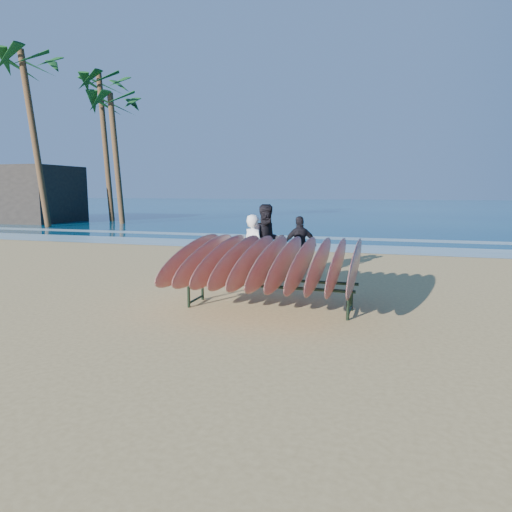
# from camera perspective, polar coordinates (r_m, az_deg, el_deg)

# --- Properties ---
(ground) EXTENTS (120.00, 120.00, 0.00)m
(ground) POSITION_cam_1_polar(r_m,az_deg,el_deg) (8.15, -1.61, -7.40)
(ground) COLOR tan
(ground) RESTS_ON ground
(ocean) EXTENTS (160.00, 160.00, 0.00)m
(ocean) POSITION_cam_1_polar(r_m,az_deg,el_deg) (62.55, 14.29, 6.00)
(ocean) COLOR navy
(ocean) RESTS_ON ground
(foam_near) EXTENTS (160.00, 160.00, 0.00)m
(foam_near) POSITION_cam_1_polar(r_m,az_deg,el_deg) (17.77, 8.43, 1.08)
(foam_near) COLOR white
(foam_near) RESTS_ON ground
(foam_far) EXTENTS (160.00, 160.00, 0.00)m
(foam_far) POSITION_cam_1_polar(r_m,az_deg,el_deg) (21.22, 9.77, 2.21)
(foam_far) COLOR white
(foam_far) RESTS_ON ground
(surfboard_rack) EXTENTS (3.20, 3.03, 1.42)m
(surfboard_rack) POSITION_cam_1_polar(r_m,az_deg,el_deg) (8.38, 1.64, -0.72)
(surfboard_rack) COLOR black
(surfboard_rack) RESTS_ON ground
(person_white) EXTENTS (0.72, 0.67, 1.64)m
(person_white) POSITION_cam_1_polar(r_m,az_deg,el_deg) (10.53, -0.28, 0.74)
(person_white) COLOR white
(person_white) RESTS_ON ground
(person_dark_a) EXTENTS (1.14, 1.08, 1.85)m
(person_dark_a) POSITION_cam_1_polar(r_m,az_deg,el_deg) (11.36, 1.47, 1.82)
(person_dark_a) COLOR black
(person_dark_a) RESTS_ON ground
(person_dark_b) EXTENTS (0.97, 0.73, 1.53)m
(person_dark_b) POSITION_cam_1_polar(r_m,az_deg,el_deg) (11.98, 5.52, 1.34)
(person_dark_b) COLOR black
(person_dark_b) RESTS_ON ground
(building) EXTENTS (8.57, 4.76, 3.81)m
(building) POSITION_cam_1_polar(r_m,az_deg,el_deg) (36.28, -28.04, 6.83)
(building) COLOR #2D2823
(building) RESTS_ON ground
(palm_left) EXTENTS (5.20, 5.20, 10.00)m
(palm_left) POSITION_cam_1_polar(r_m,az_deg,el_deg) (30.43, -26.43, 20.52)
(palm_left) COLOR brown
(palm_left) RESTS_ON ground
(palm_mid) EXTENTS (5.20, 5.20, 8.35)m
(palm_mid) POSITION_cam_1_polar(r_m,az_deg,el_deg) (31.28, -17.33, 17.59)
(palm_mid) COLOR brown
(palm_mid) RESTS_ON ground
(palm_right) EXTENTS (5.20, 5.20, 10.09)m
(palm_right) POSITION_cam_1_polar(r_m,az_deg,el_deg) (34.30, -18.62, 19.56)
(palm_right) COLOR brown
(palm_right) RESTS_ON ground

